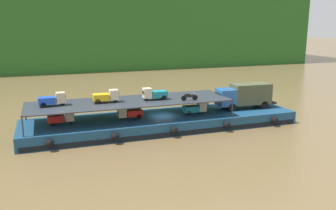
# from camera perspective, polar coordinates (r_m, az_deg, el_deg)

# --- Properties ---
(ground_plane) EXTENTS (400.00, 400.00, 0.00)m
(ground_plane) POSITION_cam_1_polar(r_m,az_deg,el_deg) (41.66, -0.86, -3.69)
(ground_plane) COLOR brown
(cargo_barge) EXTENTS (31.51, 7.89, 1.50)m
(cargo_barge) POSITION_cam_1_polar(r_m,az_deg,el_deg) (41.41, -0.84, -2.71)
(cargo_barge) COLOR navy
(cargo_barge) RESTS_ON ground
(covered_lorry) EXTENTS (7.92, 2.55, 3.10)m
(covered_lorry) POSITION_cam_1_polar(r_m,az_deg,el_deg) (45.30, 12.19, 1.55)
(covered_lorry) COLOR #285BA3
(covered_lorry) RESTS_ON cargo_barge
(cargo_rack) EXTENTS (22.31, 6.46, 2.00)m
(cargo_rack) POSITION_cam_1_polar(r_m,az_deg,el_deg) (39.79, -6.07, 0.55)
(cargo_rack) COLOR #2D333D
(cargo_rack) RESTS_ON cargo_barge
(mini_truck_lower_stern) EXTENTS (2.74, 1.20, 1.38)m
(mini_truck_lower_stern) POSITION_cam_1_polar(r_m,az_deg,el_deg) (39.42, -16.69, -1.92)
(mini_truck_lower_stern) COLOR red
(mini_truck_lower_stern) RESTS_ON cargo_barge
(mini_truck_lower_aft) EXTENTS (2.74, 1.20, 1.38)m
(mini_truck_lower_aft) POSITION_cam_1_polar(r_m,az_deg,el_deg) (39.95, -6.20, -1.24)
(mini_truck_lower_aft) COLOR red
(mini_truck_lower_aft) RESTS_ON cargo_barge
(mini_truck_lower_mid) EXTENTS (2.76, 1.23, 1.38)m
(mini_truck_lower_mid) POSITION_cam_1_polar(r_m,az_deg,el_deg) (42.02, 4.34, -0.48)
(mini_truck_lower_mid) COLOR teal
(mini_truck_lower_mid) RESTS_ON cargo_barge
(mini_truck_upper_stern) EXTENTS (2.79, 1.28, 1.38)m
(mini_truck_upper_stern) POSITION_cam_1_polar(r_m,az_deg,el_deg) (38.97, -18.01, 0.84)
(mini_truck_upper_stern) COLOR #1E47B7
(mini_truck_upper_stern) RESTS_ON cargo_rack
(mini_truck_upper_mid) EXTENTS (2.77, 1.25, 1.38)m
(mini_truck_upper_mid) POSITION_cam_1_polar(r_m,az_deg,el_deg) (39.23, -9.86, 1.38)
(mini_truck_upper_mid) COLOR gold
(mini_truck_upper_mid) RESTS_ON cargo_rack
(mini_truck_upper_fore) EXTENTS (2.74, 1.21, 1.38)m
(mini_truck_upper_fore) POSITION_cam_1_polar(r_m,az_deg,el_deg) (40.07, -2.20, 1.81)
(mini_truck_upper_fore) COLOR teal
(mini_truck_upper_fore) RESTS_ON cargo_rack
(motorcycle_upper_port) EXTENTS (1.90, 0.55, 0.87)m
(motorcycle_upper_port) POSITION_cam_1_polar(r_m,az_deg,el_deg) (39.77, 3.42, 1.33)
(motorcycle_upper_port) COLOR black
(motorcycle_upper_port) RESTS_ON cargo_rack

